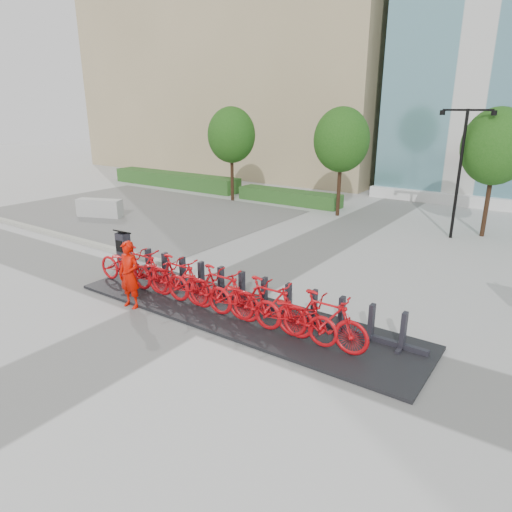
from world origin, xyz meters
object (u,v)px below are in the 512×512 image
Objects in this scene: kiosk at (124,252)px; jersey_barrier at (100,208)px; worker_red at (129,275)px; bike_0 at (125,266)px.

jersey_barrier is (-7.35, 4.57, -0.33)m from kiosk.
worker_red is (2.09, -1.54, 0.15)m from kiosk.
kiosk is 0.64× the size of jersey_barrier.
jersey_barrier is (-9.44, 6.10, -0.48)m from worker_red.
worker_red is at bearing -54.31° from jersey_barrier.
jersey_barrier is at bearing 143.41° from worker_red.
worker_red is (1.27, -0.90, 0.26)m from bike_0.
worker_red reaches higher than kiosk.
jersey_barrier is at bearing 145.98° from kiosk.
worker_red is at bearing -38.44° from kiosk.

